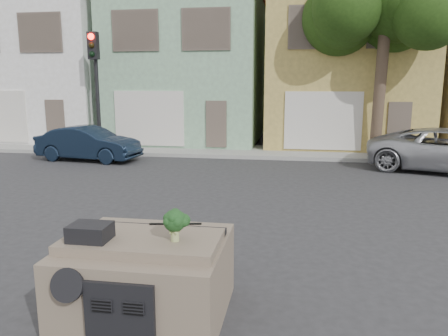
% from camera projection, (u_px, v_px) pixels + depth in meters
% --- Properties ---
extents(ground_plane, '(120.00, 120.00, 0.00)m').
position_uv_depth(ground_plane, '(199.00, 236.00, 8.66)').
color(ground_plane, '#303033').
rests_on(ground_plane, ground).
extents(sidewalk, '(40.00, 3.00, 0.15)m').
position_uv_depth(sidewalk, '(252.00, 152.00, 18.81)').
color(sidewalk, gray).
rests_on(sidewalk, ground).
extents(townhouse_white, '(7.20, 8.20, 7.55)m').
position_uv_depth(townhouse_white, '(58.00, 68.00, 23.72)').
color(townhouse_white, white).
rests_on(townhouse_white, ground).
extents(townhouse_mint, '(7.20, 8.20, 7.55)m').
position_uv_depth(townhouse_mint, '(193.00, 68.00, 22.53)').
color(townhouse_mint, '#83AE8B').
rests_on(townhouse_mint, ground).
extents(townhouse_tan, '(7.20, 8.20, 7.55)m').
position_uv_depth(townhouse_tan, '(342.00, 67.00, 21.34)').
color(townhouse_tan, tan).
rests_on(townhouse_tan, ground).
extents(navy_sedan, '(4.19, 1.90, 1.33)m').
position_uv_depth(navy_sedan, '(89.00, 160.00, 17.16)').
color(navy_sedan, '#142033').
rests_on(navy_sedan, ground).
extents(silver_pickup, '(5.82, 4.02, 1.48)m').
position_uv_depth(silver_pickup, '(448.00, 172.00, 14.94)').
color(silver_pickup, '#A7A8AE').
rests_on(silver_pickup, ground).
extents(traffic_signal, '(0.40, 0.40, 5.10)m').
position_uv_depth(traffic_signal, '(97.00, 94.00, 18.40)').
color(traffic_signal, black).
rests_on(traffic_signal, ground).
extents(tree_near, '(4.40, 4.00, 8.50)m').
position_uv_depth(tree_near, '(382.00, 49.00, 16.54)').
color(tree_near, '#213D11').
rests_on(tree_near, ground).
extents(car_dashboard, '(2.00, 1.80, 1.12)m').
position_uv_depth(car_dashboard, '(148.00, 274.00, 5.64)').
color(car_dashboard, '#736452').
rests_on(car_dashboard, ground).
extents(instrument_hump, '(0.48, 0.38, 0.20)m').
position_uv_depth(instrument_hump, '(90.00, 232.00, 5.27)').
color(instrument_hump, black).
rests_on(instrument_hump, car_dashboard).
extents(wiper_arm, '(0.69, 0.15, 0.02)m').
position_uv_depth(wiper_arm, '(176.00, 224.00, 5.86)').
color(wiper_arm, black).
rests_on(wiper_arm, car_dashboard).
extents(broccoli, '(0.33, 0.33, 0.40)m').
position_uv_depth(broccoli, '(175.00, 225.00, 5.22)').
color(broccoli, '#163615').
rests_on(broccoli, car_dashboard).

